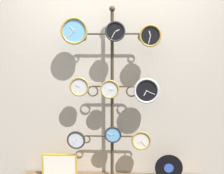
{
  "coord_description": "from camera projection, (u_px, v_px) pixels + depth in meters",
  "views": [
    {
      "loc": [
        0.11,
        -2.57,
        1.59
      ],
      "look_at": [
        0.0,
        0.36,
        1.17
      ],
      "focal_mm": 42.0,
      "sensor_mm": 36.0,
      "label": 1
    }
  ],
  "objects": [
    {
      "name": "shop_wall",
      "position": [
        113.0,
        66.0,
        3.14
      ],
      "size": [
        4.4,
        0.04,
        2.8
      ],
      "color": "#BCB2A3",
      "rests_on": "ground_plane"
    },
    {
      "name": "display_stand",
      "position": [
        112.0,
        120.0,
        3.07
      ],
      "size": [
        0.75,
        0.33,
        2.07
      ],
      "color": "#382D1E",
      "rests_on": "ground_plane"
    },
    {
      "name": "clock_top_left",
      "position": [
        74.0,
        31.0,
        2.86
      ],
      "size": [
        0.3,
        0.04,
        0.3
      ],
      "color": "#60A8DB"
    },
    {
      "name": "clock_top_center",
      "position": [
        115.0,
        31.0,
        2.82
      ],
      "size": [
        0.22,
        0.04,
        0.22
      ],
      "color": "black"
    },
    {
      "name": "clock_top_right",
      "position": [
        150.0,
        36.0,
        2.81
      ],
      "size": [
        0.24,
        0.04,
        0.24
      ],
      "color": "black"
    },
    {
      "name": "clock_middle_left",
      "position": [
        79.0,
        87.0,
        2.94
      ],
      "size": [
        0.22,
        0.04,
        0.22
      ],
      "color": "silver"
    },
    {
      "name": "clock_middle_center",
      "position": [
        110.0,
        89.0,
        2.92
      ],
      "size": [
        0.21,
        0.04,
        0.21
      ],
      "color": "silver"
    },
    {
      "name": "clock_middle_right",
      "position": [
        147.0,
        91.0,
        2.92
      ],
      "size": [
        0.29,
        0.04,
        0.29
      ],
      "color": "black"
    },
    {
      "name": "clock_bottom_left",
      "position": [
        76.0,
        140.0,
        3.01
      ],
      "size": [
        0.21,
        0.04,
        0.21
      ],
      "color": "silver"
    },
    {
      "name": "clock_bottom_center",
      "position": [
        113.0,
        135.0,
        3.01
      ],
      "size": [
        0.2,
        0.04,
        0.2
      ],
      "color": "#60A8DB"
    },
    {
      "name": "clock_bottom_right",
      "position": [
        141.0,
        141.0,
        3.0
      ],
      "size": [
        0.22,
        0.04,
        0.22
      ],
      "color": "silver"
    },
    {
      "name": "vinyl_record",
      "position": [
        169.0,
        168.0,
        3.05
      ],
      "size": [
        0.32,
        0.01,
        0.32
      ],
      "color": "black",
      "rests_on": "low_shelf"
    },
    {
      "name": "picture_frame",
      "position": [
        59.0,
        167.0,
        3.11
      ],
      "size": [
        0.42,
        0.02,
        0.31
      ],
      "color": "gold",
      "rests_on": "low_shelf"
    }
  ]
}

